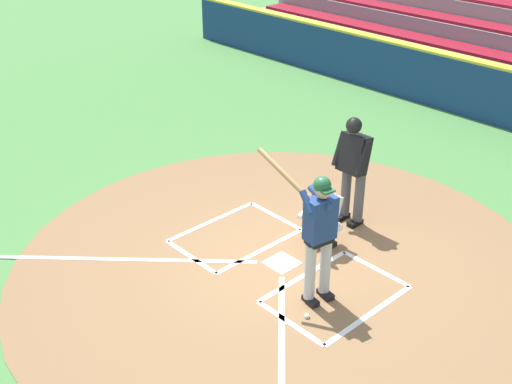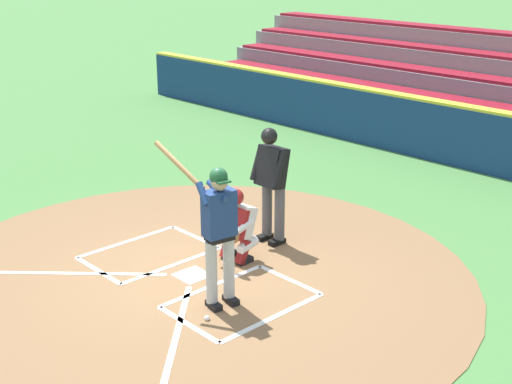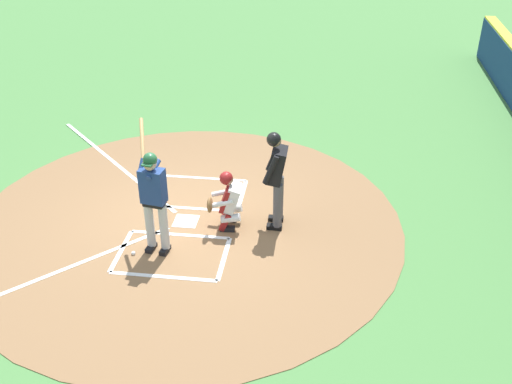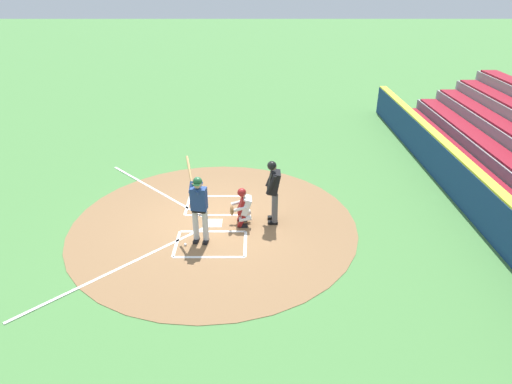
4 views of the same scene
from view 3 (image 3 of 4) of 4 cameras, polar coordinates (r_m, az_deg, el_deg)
ground_plane at (r=11.06m, az=-6.78°, el=-2.87°), size 120.00×120.00×0.00m
dirt_circle at (r=11.06m, az=-6.79°, el=-2.84°), size 8.00×8.00×0.01m
home_plate_and_chalk at (r=11.28m, az=-11.14°, el=-2.46°), size 7.93×4.91×0.01m
batter at (r=9.81m, az=-9.89°, el=-0.30°), size 1.02×0.60×2.13m
catcher at (r=10.55m, az=-2.76°, el=-0.69°), size 0.61×0.61×1.13m
plate_umpire at (r=10.34m, az=1.99°, el=1.77°), size 0.58×0.41×1.86m
baseball at (r=10.33m, az=-11.76°, el=-5.82°), size 0.07×0.07×0.07m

